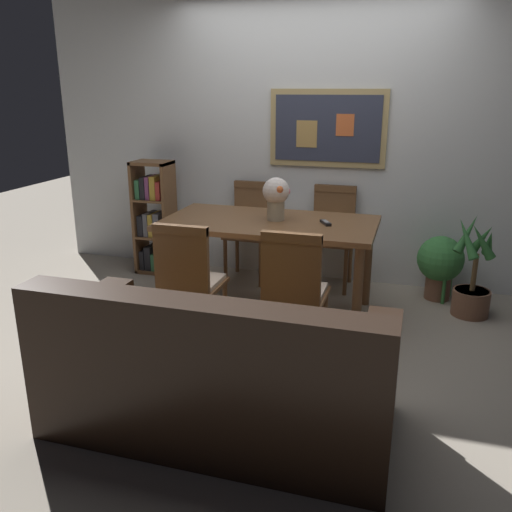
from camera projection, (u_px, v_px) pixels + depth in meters
ground_plane at (272, 333)px, 4.00m from camera, size 12.00×12.00×0.00m
wall_back_with_painting at (314, 139)px, 4.89m from camera, size 5.20×0.14×2.60m
dining_table at (269, 232)px, 4.22m from camera, size 1.66×0.89×0.76m
dining_chair_far_left at (251, 222)px, 5.06m from camera, size 0.40×0.41×0.91m
dining_chair_far_right at (332, 228)px, 4.86m from camera, size 0.40×0.41×0.91m
dining_chair_near_left at (188, 275)px, 3.63m from camera, size 0.40×0.41×0.91m
dining_chair_near_right at (294, 285)px, 3.46m from camera, size 0.40×0.41×0.91m
leather_couch at (216, 378)px, 2.79m from camera, size 1.80×0.84×0.84m
bookshelf at (154, 221)px, 5.21m from camera, size 0.36×0.28×1.09m
potted_ivy at (440, 263)px, 4.57m from camera, size 0.39×0.39×0.61m
potted_palm at (472, 282)px, 4.25m from camera, size 0.35×0.39×0.81m
flower_vase at (276, 195)px, 4.16m from camera, size 0.21×0.21×0.33m
tv_remote at (326, 223)px, 4.08m from camera, size 0.11×0.16×0.02m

